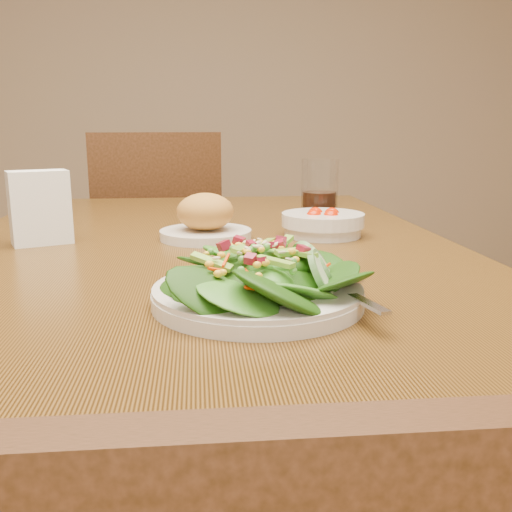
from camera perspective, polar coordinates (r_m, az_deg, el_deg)
The scene contains 7 objects.
dining_table at distance 1.02m, azimuth -5.26°, elevation -4.65°, with size 0.90×1.40×0.75m.
chair_far at distance 2.01m, azimuth -9.93°, elevation -0.51°, with size 0.49×0.50×0.93m.
salad_plate at distance 0.66m, azimuth 0.94°, elevation -2.61°, with size 0.25×0.25×0.07m.
bread_plate at distance 1.05m, azimuth -5.07°, elevation 3.58°, with size 0.17×0.17×0.09m.
tomato_bowl at distance 1.09m, azimuth 6.69°, elevation 3.25°, with size 0.16×0.16×0.05m.
drinking_glass at distance 1.22m, azimuth 6.36°, elevation 5.94°, with size 0.08×0.08×0.14m.
napkin_holder at distance 1.07m, azimuth -20.82°, elevation 4.74°, with size 0.11×0.09×0.13m.
Camera 1 is at (-0.01, -0.97, 0.95)m, focal length 40.00 mm.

